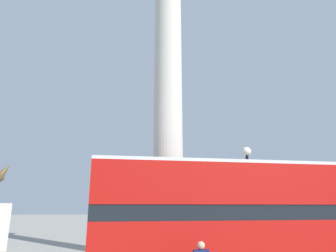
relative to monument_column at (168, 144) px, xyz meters
name	(u,v)px	position (x,y,z in m)	size (l,w,h in m)	color
monument_column	(168,144)	(0.00, 0.00, 0.00)	(6.09, 6.09, 20.67)	beige
bus_b	(237,213)	(2.11, -4.23, -3.58)	(11.32, 2.99, 4.36)	#B7140F
street_lamp	(250,196)	(3.57, -2.23, -2.84)	(0.43, 0.43, 5.50)	black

